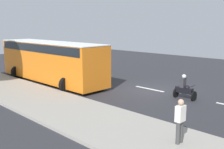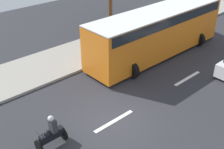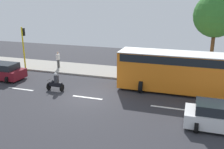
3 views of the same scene
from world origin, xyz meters
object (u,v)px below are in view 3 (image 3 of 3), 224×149
object	(u,v)px
car_white	(221,117)
motorcycle	(55,83)
city_bus	(189,70)
pedestrian_near_signal	(58,59)
traffic_light_corner	(24,43)
street_tree_center	(216,16)
car_maroon	(2,71)

from	to	relation	value
car_white	motorcycle	world-z (taller)	motorcycle
car_white	city_bus	xyz separation A→B (m)	(5.45, 1.95, 1.13)
car_white	pedestrian_near_signal	bearing A→B (deg)	60.71
traffic_light_corner	street_tree_center	xyz separation A→B (m)	(5.56, -18.05, 2.69)
car_white	pedestrian_near_signal	distance (m)	17.52
city_bus	car_maroon	bearing A→B (deg)	95.59
car_maroon	street_tree_center	bearing A→B (deg)	-65.09
car_maroon	car_white	bearing A→B (deg)	-101.77
pedestrian_near_signal	street_tree_center	distance (m)	16.37
car_white	pedestrian_near_signal	world-z (taller)	pedestrian_near_signal
motorcycle	pedestrian_near_signal	xyz separation A→B (m)	(5.99, 3.16, 0.42)
car_white	motorcycle	xyz separation A→B (m)	(2.58, 12.12, -0.07)
car_maroon	city_bus	bearing A→B (deg)	-84.41
car_maroon	street_tree_center	distance (m)	20.88
city_bus	street_tree_center	distance (m)	8.13
motorcycle	street_tree_center	size ratio (longest dim) A/B	0.20
motorcycle	pedestrian_near_signal	size ratio (longest dim) A/B	0.91
city_bus	motorcycle	xyz separation A→B (m)	(-2.87, 10.17, -1.20)
traffic_light_corner	city_bus	bearing A→B (deg)	-94.89
city_bus	street_tree_center	bearing A→B (deg)	-15.54
motorcycle	pedestrian_near_signal	distance (m)	6.78
car_maroon	traffic_light_corner	size ratio (longest dim) A/B	0.93
car_white	motorcycle	distance (m)	12.40
city_bus	traffic_light_corner	bearing A→B (deg)	85.11
motorcycle	street_tree_center	xyz separation A→B (m)	(9.80, -12.10, 4.98)
car_maroon	car_white	world-z (taller)	same
car_white	traffic_light_corner	size ratio (longest dim) A/B	0.91
pedestrian_near_signal	car_white	bearing A→B (deg)	-119.29
street_tree_center	motorcycle	bearing A→B (deg)	129.02
pedestrian_near_signal	car_maroon	bearing A→B (deg)	146.35
car_maroon	pedestrian_near_signal	xyz separation A→B (m)	(4.73, -3.15, 0.35)
traffic_light_corner	street_tree_center	bearing A→B (deg)	-72.89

